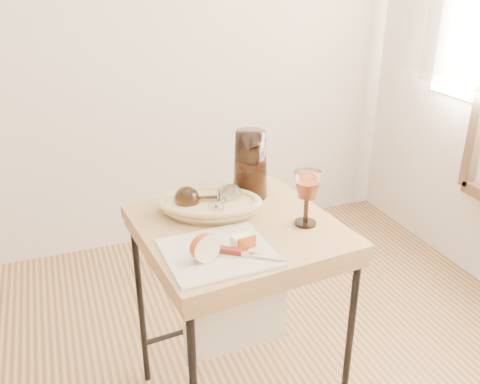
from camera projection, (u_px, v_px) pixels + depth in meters
name	position (u px, v px, depth m)	size (l,w,h in m)	color
wall_back	(77.00, 5.00, 2.50)	(3.60, 0.00, 2.70)	beige
side_table	(238.00, 321.00, 1.81)	(0.61, 0.61, 0.77)	brown
tea_towel	(218.00, 252.00, 1.48)	(0.31, 0.27, 0.01)	white
bread_basket	(210.00, 206.00, 1.71)	(0.31, 0.21, 0.05)	tan
goblet_lying_a	(201.00, 198.00, 1.70)	(0.14, 0.08, 0.08)	#3F2918
goblet_lying_b	(224.00, 200.00, 1.70)	(0.12, 0.08, 0.08)	white
pitcher	(250.00, 164.00, 1.80)	(0.17, 0.25, 0.28)	black
wine_goblet	(307.00, 199.00, 1.61)	(0.09, 0.09, 0.18)	white
apple_half	(204.00, 246.00, 1.43)	(0.09, 0.04, 0.08)	#B60400
apple_wedge	(241.00, 241.00, 1.49)	(0.06, 0.03, 0.04)	#FFF3C8
table_knife	(248.00, 253.00, 1.45)	(0.21, 0.02, 0.02)	silver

